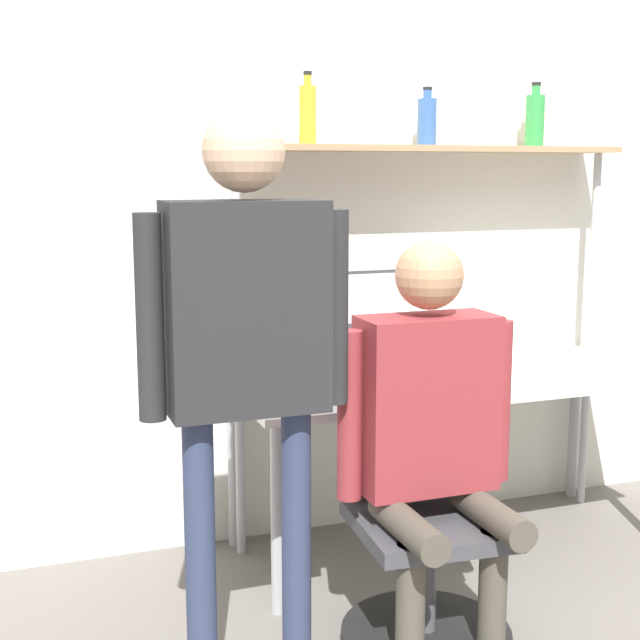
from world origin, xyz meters
name	(u,v)px	position (x,y,z in m)	size (l,w,h in m)	color
ground_plane	(495,585)	(0.00, 0.00, 0.00)	(12.00, 12.00, 0.00)	slate
wall_back	(411,216)	(0.00, 0.78, 1.35)	(8.00, 0.06, 2.70)	silver
desk	(450,392)	(0.00, 0.39, 0.66)	(1.78, 0.73, 0.73)	silver
shelf_unit	(430,203)	(0.00, 0.61, 1.41)	(1.69, 0.27, 1.65)	#997A56
monitor	(357,316)	(-0.34, 0.56, 0.96)	(0.66, 0.24, 0.42)	#333338
laptop	(364,374)	(-0.44, 0.26, 0.80)	(0.32, 0.26, 0.25)	#333338
cell_phone	(439,388)	(-0.15, 0.21, 0.73)	(0.07, 0.15, 0.01)	#264C8C
office_chair	(423,563)	(-0.44, -0.26, 0.27)	(0.56, 0.56, 0.90)	black
person_seated	(431,417)	(-0.44, -0.31, 0.78)	(0.60, 0.47, 1.33)	#4C473D
person_standing	(246,326)	(-1.04, -0.31, 1.11)	(0.62, 0.23, 1.72)	#2D3856
bottle_amber	(308,113)	(-0.53, 0.61, 1.76)	(0.07, 0.07, 0.28)	gold
bottle_green	(535,119)	(0.49, 0.61, 1.76)	(0.08, 0.08, 0.27)	#2D8C3F
bottle_blue	(427,121)	(-0.02, 0.61, 1.75)	(0.08, 0.08, 0.23)	#335999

